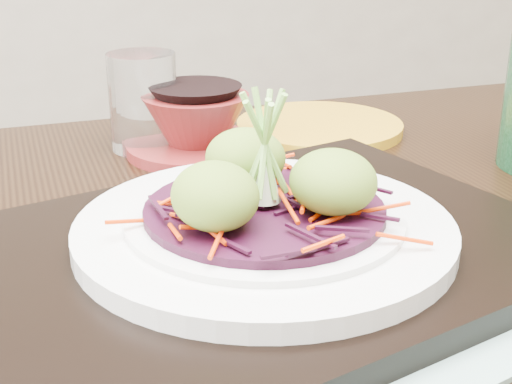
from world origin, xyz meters
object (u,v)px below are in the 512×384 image
object	(u,v)px
dining_table	(231,357)
water_glass	(143,102)
yellow_plate	(319,126)
terracotta_bowl_set	(196,127)
white_plate	(264,228)
serving_tray	(264,251)

from	to	relation	value
dining_table	water_glass	size ratio (longest dim) A/B	11.74
yellow_plate	terracotta_bowl_set	bearing A→B (deg)	-168.67
dining_table	terracotta_bowl_set	world-z (taller)	terracotta_bowl_set
yellow_plate	white_plate	bearing A→B (deg)	-119.54
serving_tray	white_plate	world-z (taller)	white_plate
dining_table	white_plate	world-z (taller)	white_plate
water_glass	serving_tray	bearing A→B (deg)	-84.05
terracotta_bowl_set	water_glass	bearing A→B (deg)	146.38
serving_tray	dining_table	bearing A→B (deg)	97.40
terracotta_bowl_set	yellow_plate	distance (m)	0.17
dining_table	water_glass	xyz separation A→B (m)	(-0.02, 0.28, 0.16)
serving_tray	terracotta_bowl_set	size ratio (longest dim) A/B	2.44
serving_tray	water_glass	distance (m)	0.33
dining_table	terracotta_bowl_set	bearing A→B (deg)	81.01
serving_tray	yellow_plate	size ratio (longest dim) A/B	2.14
water_glass	yellow_plate	world-z (taller)	water_glass
white_plate	yellow_plate	world-z (taller)	white_plate
dining_table	white_plate	size ratio (longest dim) A/B	4.50
dining_table	white_plate	xyz separation A→B (m)	(0.02, -0.04, 0.14)
dining_table	serving_tray	size ratio (longest dim) A/B	2.92
white_plate	yellow_plate	distance (m)	0.37
white_plate	yellow_plate	size ratio (longest dim) A/B	1.39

